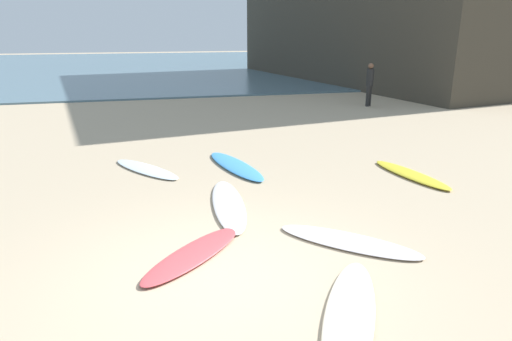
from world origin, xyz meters
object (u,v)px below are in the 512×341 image
Objects in this scene: surfboard_0 at (349,241)px; surfboard_5 at (350,314)px; surfboard_3 at (146,169)px; surfboard_6 at (228,204)px; surfboard_1 at (194,254)px; surfboard_4 at (235,166)px; beachgoer_near at (370,82)px; surfboard_2 at (411,174)px.

surfboard_5 is (-0.76, -1.60, 0.01)m from surfboard_0.
surfboard_6 reaches higher than surfboard_3.
surfboard_1 is 4.19m from surfboard_3.
surfboard_0 is at bearing -91.47° from surfboard_4.
surfboard_4 is 9.81m from beachgoer_near.
surfboard_0 is 0.96× the size of surfboard_2.
surfboard_0 is 2.21m from surfboard_1.
surfboard_0 is 0.84× the size of surfboard_6.
surfboard_3 is (-0.52, 4.16, -0.01)m from surfboard_1.
beachgoer_near is at bearing -81.64° from surfboard_1.
surfboard_6 is (0.81, 1.67, -0.00)m from surfboard_1.
surfboard_6 reaches higher than surfboard_0.
surfboard_2 is at bearing -108.09° from surfboard_1.
surfboard_6 is at bearing 130.63° from surfboard_5.
surfboard_5 is at bearing 20.77° from beachgoer_near.
surfboard_1 is (-2.20, 0.17, 0.01)m from surfboard_0.
surfboard_0 is 4.14m from surfboard_4.
beachgoer_near reaches higher than surfboard_5.
surfboard_5 is at bearing -161.86° from surfboard_0.
surfboard_1 is at bearing 64.00° from surfboard_3.
beachgoer_near reaches higher than surfboard_3.
beachgoer_near reaches higher than surfboard_1.
surfboard_6 is at bearing -69.88° from surfboard_1.
surfboard_0 is at bearing -138.45° from surfboard_1.
surfboard_3 is at bearing -36.88° from surfboard_1.
surfboard_1 is 2.29m from surfboard_5.
surfboard_3 is 0.86× the size of surfboard_4.
surfboard_2 is 1.02× the size of surfboard_3.
beachgoer_near reaches higher than surfboard_0.
beachgoer_near is (6.88, 12.57, 0.90)m from surfboard_5.
surfboard_5 reaches higher than surfboard_0.
surfboard_6 is (1.33, -2.49, 0.00)m from surfboard_3.
surfboard_1 is at bearing 159.32° from surfboard_5.
surfboard_4 is at bearing 138.91° from surfboard_3.
surfboard_0 is 0.85× the size of surfboard_4.
surfboard_6 is (-4.02, -0.68, -0.01)m from surfboard_2.
surfboard_1 reaches higher than surfboard_3.
surfboard_6 is 11.85m from beachgoer_near.
surfboard_2 is (4.83, 2.35, 0.00)m from surfboard_1.
surfboard_3 is 1.28× the size of beachgoer_near.
surfboard_1 is at bearing 11.83° from beachgoer_near.
surfboard_4 reaches higher than surfboard_1.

